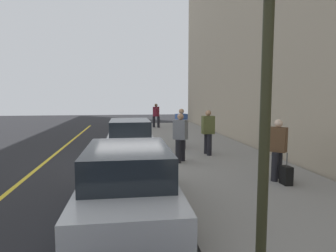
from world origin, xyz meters
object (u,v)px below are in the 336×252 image
at_px(parked_car_silver, 128,182).
at_px(pedestrian_olive_coat, 208,131).
at_px(parked_car_white, 130,137).
at_px(pedestrian_brown_coat, 278,148).
at_px(pedestrian_grey_coat, 180,136).
at_px(rolling_suitcase, 286,175).
at_px(pedestrian_blue_coat, 181,127).
at_px(pedestrian_burgundy_coat, 156,115).
at_px(traffic_light_pole, 267,52).

bearing_deg(parked_car_silver, pedestrian_olive_coat, -30.34).
xyz_separation_m(parked_car_white, pedestrian_brown_coat, (-4.81, -4.06, 0.30)).
distance_m(pedestrian_grey_coat, rolling_suitcase, 3.90).
bearing_deg(pedestrian_blue_coat, parked_car_silver, 161.18).
bearing_deg(pedestrian_burgundy_coat, parked_car_white, 167.82).
distance_m(pedestrian_olive_coat, pedestrian_burgundy_coat, 10.55).
distance_m(pedestrian_grey_coat, traffic_light_pole, 7.41).
distance_m(parked_car_white, traffic_light_pole, 9.74).
bearing_deg(parked_car_white, pedestrian_olive_coat, -108.62).
bearing_deg(pedestrian_burgundy_coat, pedestrian_blue_coat, -178.23).
bearing_deg(pedestrian_blue_coat, pedestrian_grey_coat, 168.92).
xyz_separation_m(pedestrian_olive_coat, traffic_light_pole, (-8.33, 1.69, 1.88)).
bearing_deg(parked_car_white, pedestrian_blue_coat, -76.48).
relative_size(parked_car_white, pedestrian_blue_coat, 2.64).
relative_size(parked_car_silver, parked_car_white, 1.01).
bearing_deg(pedestrian_olive_coat, pedestrian_grey_coat, 131.32).
relative_size(parked_car_white, traffic_light_pole, 1.13).
distance_m(pedestrian_brown_coat, pedestrian_burgundy_coat, 14.40).
height_order(pedestrian_grey_coat, traffic_light_pole, traffic_light_pole).
height_order(pedestrian_blue_coat, pedestrian_burgundy_coat, pedestrian_blue_coat).
relative_size(parked_car_white, pedestrian_burgundy_coat, 2.65).
xyz_separation_m(parked_car_silver, pedestrian_grey_coat, (4.30, -1.87, 0.32)).
distance_m(traffic_light_pole, rolling_suitcase, 5.53).
bearing_deg(pedestrian_blue_coat, pedestrian_burgundy_coat, 1.77).
relative_size(parked_car_silver, pedestrian_olive_coat, 2.65).
distance_m(pedestrian_brown_coat, pedestrian_blue_coat, 5.64).
xyz_separation_m(parked_car_silver, pedestrian_olive_coat, (5.48, -3.21, 0.34)).
distance_m(parked_car_silver, pedestrian_burgundy_coat, 16.12).
bearing_deg(parked_car_white, parked_car_silver, 179.12).
bearing_deg(pedestrian_olive_coat, parked_car_white, 71.38).
distance_m(pedestrian_olive_coat, rolling_suitcase, 4.40).
distance_m(parked_car_silver, rolling_suitcase, 4.38).
distance_m(parked_car_white, pedestrian_blue_coat, 2.40).
bearing_deg(pedestrian_brown_coat, pedestrian_olive_coat, 14.28).
distance_m(pedestrian_blue_coat, rolling_suitcase, 6.14).
xyz_separation_m(pedestrian_blue_coat, rolling_suitcase, (-5.84, -1.77, -0.70)).
bearing_deg(pedestrian_burgundy_coat, pedestrian_grey_coat, 178.67).
relative_size(pedestrian_grey_coat, traffic_light_pole, 0.42).
height_order(pedestrian_olive_coat, traffic_light_pole, traffic_light_pole).
xyz_separation_m(parked_car_white, pedestrian_olive_coat, (-1.05, -3.11, 0.35)).
relative_size(pedestrian_brown_coat, pedestrian_burgundy_coat, 0.96).
height_order(pedestrian_brown_coat, rolling_suitcase, pedestrian_brown_coat).
bearing_deg(parked_car_silver, parked_car_white, -0.88).
height_order(pedestrian_grey_coat, rolling_suitcase, pedestrian_grey_coat).
bearing_deg(pedestrian_brown_coat, parked_car_white, 40.21).
bearing_deg(traffic_light_pole, parked_car_white, 8.57).
xyz_separation_m(parked_car_white, pedestrian_blue_coat, (0.56, -2.31, 0.34)).
bearing_deg(pedestrian_brown_coat, parked_car_silver, 112.41).
height_order(pedestrian_brown_coat, pedestrian_olive_coat, pedestrian_olive_coat).
height_order(pedestrian_grey_coat, pedestrian_olive_coat, pedestrian_olive_coat).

